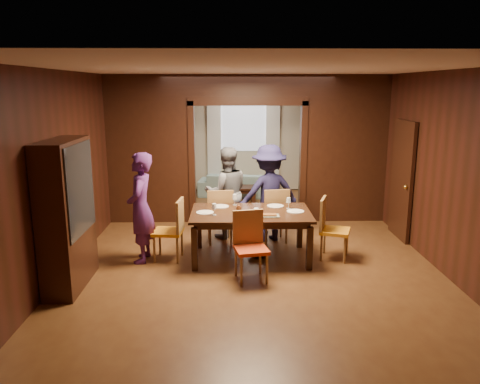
{
  "coord_description": "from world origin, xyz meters",
  "views": [
    {
      "loc": [
        -0.35,
        -7.55,
        2.67
      ],
      "look_at": [
        -0.19,
        -0.4,
        1.05
      ],
      "focal_mm": 35.0,
      "sensor_mm": 36.0,
      "label": 1
    }
  ],
  "objects_px": {
    "person_grey": "(227,193)",
    "person_navy": "(269,193)",
    "dining_table": "(251,235)",
    "chair_right": "(335,229)",
    "chair_near": "(251,247)",
    "hutch": "(67,215)",
    "chair_far_l": "(220,215)",
    "coffee_table": "(240,195)",
    "sofa": "(239,184)",
    "chair_far_r": "(274,214)",
    "chair_left": "(168,230)",
    "person_purple": "(141,208)"
  },
  "relations": [
    {
      "from": "person_grey",
      "to": "person_navy",
      "type": "xyz_separation_m",
      "value": [
        0.74,
        -0.18,
        0.03
      ]
    },
    {
      "from": "dining_table",
      "to": "chair_right",
      "type": "height_order",
      "value": "chair_right"
    },
    {
      "from": "dining_table",
      "to": "chair_near",
      "type": "distance_m",
      "value": 0.87
    },
    {
      "from": "hutch",
      "to": "chair_near",
      "type": "bearing_deg",
      "value": 2.52
    },
    {
      "from": "dining_table",
      "to": "chair_far_l",
      "type": "bearing_deg",
      "value": 122.27
    },
    {
      "from": "person_grey",
      "to": "hutch",
      "type": "height_order",
      "value": "hutch"
    },
    {
      "from": "coffee_table",
      "to": "chair_far_l",
      "type": "relative_size",
      "value": 0.82
    },
    {
      "from": "chair_far_l",
      "to": "hutch",
      "type": "height_order",
      "value": "hutch"
    },
    {
      "from": "sofa",
      "to": "chair_far_r",
      "type": "relative_size",
      "value": 2.03
    },
    {
      "from": "chair_left",
      "to": "person_grey",
      "type": "bearing_deg",
      "value": 146.18
    },
    {
      "from": "person_grey",
      "to": "coffee_table",
      "type": "distance_m",
      "value": 2.56
    },
    {
      "from": "sofa",
      "to": "hutch",
      "type": "height_order",
      "value": "hutch"
    },
    {
      "from": "person_purple",
      "to": "dining_table",
      "type": "height_order",
      "value": "person_purple"
    },
    {
      "from": "person_grey",
      "to": "chair_far_l",
      "type": "relative_size",
      "value": 1.69
    },
    {
      "from": "person_navy",
      "to": "chair_left",
      "type": "relative_size",
      "value": 1.75
    },
    {
      "from": "person_purple",
      "to": "chair_near",
      "type": "bearing_deg",
      "value": 64.33
    },
    {
      "from": "chair_far_l",
      "to": "chair_far_r",
      "type": "relative_size",
      "value": 1.0
    },
    {
      "from": "chair_far_l",
      "to": "chair_near",
      "type": "relative_size",
      "value": 1.0
    },
    {
      "from": "chair_right",
      "to": "sofa",
      "type": "bearing_deg",
      "value": 36.68
    },
    {
      "from": "chair_right",
      "to": "chair_far_r",
      "type": "distance_m",
      "value": 1.24
    },
    {
      "from": "person_grey",
      "to": "chair_right",
      "type": "xyz_separation_m",
      "value": [
        1.71,
        -1.14,
        -0.33
      ]
    },
    {
      "from": "chair_right",
      "to": "chair_far_l",
      "type": "distance_m",
      "value": 2.01
    },
    {
      "from": "chair_left",
      "to": "chair_far_l",
      "type": "relative_size",
      "value": 1.0
    },
    {
      "from": "chair_far_l",
      "to": "chair_near",
      "type": "xyz_separation_m",
      "value": [
        0.47,
        -1.66,
        0.0
      ]
    },
    {
      "from": "person_navy",
      "to": "hutch",
      "type": "height_order",
      "value": "hutch"
    },
    {
      "from": "chair_right",
      "to": "chair_far_l",
      "type": "bearing_deg",
      "value": 84.2
    },
    {
      "from": "person_grey",
      "to": "chair_right",
      "type": "bearing_deg",
      "value": 136.51
    },
    {
      "from": "sofa",
      "to": "chair_far_l",
      "type": "distance_m",
      "value": 3.6
    },
    {
      "from": "coffee_table",
      "to": "chair_right",
      "type": "xyz_separation_m",
      "value": [
        1.42,
        -3.61,
        0.28
      ]
    },
    {
      "from": "chair_far_l",
      "to": "chair_right",
      "type": "bearing_deg",
      "value": 149.66
    },
    {
      "from": "coffee_table",
      "to": "chair_far_l",
      "type": "xyz_separation_m",
      "value": [
        -0.4,
        -2.77,
        0.28
      ]
    },
    {
      "from": "person_purple",
      "to": "chair_right",
      "type": "height_order",
      "value": "person_purple"
    },
    {
      "from": "dining_table",
      "to": "coffee_table",
      "type": "height_order",
      "value": "dining_table"
    },
    {
      "from": "chair_far_l",
      "to": "sofa",
      "type": "bearing_deg",
      "value": -102.2
    },
    {
      "from": "dining_table",
      "to": "chair_left",
      "type": "xyz_separation_m",
      "value": [
        -1.3,
        -0.02,
        0.1
      ]
    },
    {
      "from": "person_purple",
      "to": "chair_far_r",
      "type": "bearing_deg",
      "value": 113.03
    },
    {
      "from": "person_purple",
      "to": "chair_far_l",
      "type": "distance_m",
      "value": 1.52
    },
    {
      "from": "chair_left",
      "to": "chair_near",
      "type": "distance_m",
      "value": 1.52
    },
    {
      "from": "person_purple",
      "to": "coffee_table",
      "type": "relative_size",
      "value": 2.13
    },
    {
      "from": "person_grey",
      "to": "chair_near",
      "type": "distance_m",
      "value": 2.02
    },
    {
      "from": "coffee_table",
      "to": "sofa",
      "type": "bearing_deg",
      "value": 89.95
    },
    {
      "from": "person_navy",
      "to": "chair_left",
      "type": "height_order",
      "value": "person_navy"
    },
    {
      "from": "dining_table",
      "to": "coffee_table",
      "type": "xyz_separation_m",
      "value": [
        -0.1,
        3.57,
        -0.18
      ]
    },
    {
      "from": "person_grey",
      "to": "coffee_table",
      "type": "xyz_separation_m",
      "value": [
        0.28,
        2.47,
        -0.62
      ]
    },
    {
      "from": "chair_far_l",
      "to": "person_grey",
      "type": "bearing_deg",
      "value": -118.09
    },
    {
      "from": "sofa",
      "to": "chair_left",
      "type": "bearing_deg",
      "value": 82.03
    },
    {
      "from": "chair_right",
      "to": "person_navy",
      "type": "bearing_deg",
      "value": 63.95
    },
    {
      "from": "person_grey",
      "to": "coffee_table",
      "type": "bearing_deg",
      "value": -106.3
    },
    {
      "from": "person_purple",
      "to": "hutch",
      "type": "distance_m",
      "value": 1.22
    },
    {
      "from": "chair_far_r",
      "to": "sofa",
      "type": "bearing_deg",
      "value": -90.17
    }
  ]
}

